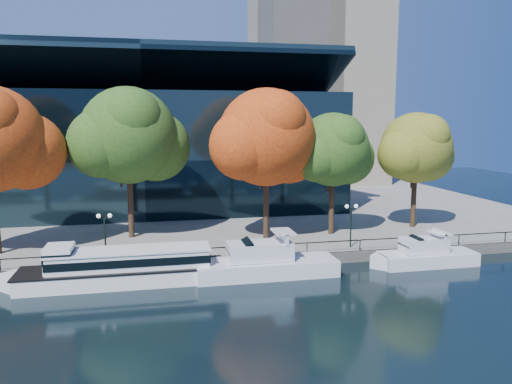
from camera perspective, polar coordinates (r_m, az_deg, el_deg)
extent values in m
plane|color=black|center=(39.91, -6.73, -10.37)|extent=(160.00, 160.00, 0.00)
cube|color=slate|center=(75.24, -9.32, -1.14)|extent=(90.00, 67.00, 1.00)
cube|color=#47443F|center=(42.65, -7.13, -8.44)|extent=(90.00, 0.25, 1.00)
cube|color=black|center=(42.45, -7.19, -6.48)|extent=(88.20, 0.08, 0.08)
cube|color=black|center=(42.58, -7.17, -7.13)|extent=(0.07, 0.07, 0.90)
cube|color=black|center=(69.83, -12.58, 4.24)|extent=(50.00, 24.00, 16.00)
cube|color=black|center=(65.83, -12.87, 12.27)|extent=(50.00, 17.14, 7.86)
cube|color=tan|center=(99.77, 6.95, 19.71)|extent=(22.00, 22.00, 65.00)
cube|color=white|center=(40.91, -14.89, -9.23)|extent=(15.54, 3.77, 1.22)
cube|color=black|center=(40.73, -14.93, -8.38)|extent=(15.85, 3.85, 0.13)
cube|color=white|center=(42.07, -25.66, -9.30)|extent=(3.12, 3.12, 1.22)
cube|color=white|center=(40.51, -14.17, -7.42)|extent=(12.12, 3.09, 1.33)
cube|color=black|center=(40.49, -14.18, -7.34)|extent=(12.28, 3.17, 0.61)
cube|color=white|center=(40.32, -14.21, -6.43)|extent=(12.43, 3.25, 0.11)
cube|color=white|center=(40.98, -21.55, -7.09)|extent=(2.00, 2.64, 2.00)
cube|color=black|center=(40.92, -21.57, -6.79)|extent=(2.05, 2.72, 0.78)
cube|color=silver|center=(41.32, 1.21, -8.69)|extent=(11.60, 3.31, 1.33)
cube|color=silver|center=(40.45, -6.92, -9.13)|extent=(2.54, 2.54, 1.33)
cube|color=silver|center=(41.13, 1.21, -7.78)|extent=(11.37, 3.25, 0.09)
cube|color=silver|center=(40.79, 0.42, -6.74)|extent=(5.22, 2.49, 1.44)
cube|color=black|center=(40.47, -1.68, -6.70)|extent=(2.28, 2.39, 1.81)
cube|color=silver|center=(40.98, 3.12, -5.16)|extent=(0.28, 2.59, 0.88)
cube|color=silver|center=(40.88, 3.13, -4.56)|extent=(1.55, 2.59, 0.17)
cube|color=silver|center=(46.71, 19.01, -7.25)|extent=(8.63, 2.68, 1.15)
cube|color=silver|center=(44.69, 14.22, -7.75)|extent=(2.11, 2.11, 1.15)
cube|color=silver|center=(46.56, 19.05, -6.55)|extent=(8.45, 2.63, 0.08)
cube|color=silver|center=(46.17, 18.63, -5.75)|extent=(3.88, 2.01, 1.25)
cube|color=black|center=(45.60, 17.42, -5.75)|extent=(1.75, 1.93, 1.45)
cube|color=silver|center=(46.72, 20.24, -4.52)|extent=(0.24, 2.09, 0.77)
cube|color=silver|center=(46.70, 20.24, -4.41)|extent=(1.34, 2.09, 0.14)
sphere|color=#A1260D|center=(49.27, -24.76, 4.26)|extent=(6.91, 6.91, 6.91)
cylinder|color=black|center=(51.17, -14.17, -0.56)|extent=(0.56, 0.56, 8.14)
cylinder|color=black|center=(50.97, -13.72, 3.05)|extent=(1.26, 1.93, 4.06)
cylinder|color=black|center=(50.53, -14.75, 2.64)|extent=(1.16, 1.32, 3.63)
sphere|color=#274A17|center=(50.61, -14.41, 6.29)|extent=(9.50, 9.50, 9.50)
sphere|color=#274A17|center=(52.04, -11.42, 5.13)|extent=(7.12, 7.12, 7.12)
sphere|color=#274A17|center=(49.84, -17.16, 5.33)|extent=(6.65, 6.65, 6.65)
sphere|color=#274A17|center=(48.67, -14.01, 8.19)|extent=(5.70, 5.70, 5.70)
cylinder|color=black|center=(49.11, 1.16, -0.75)|extent=(0.56, 0.56, 8.01)
cylinder|color=black|center=(49.03, 1.68, 2.94)|extent=(1.25, 1.90, 4.00)
cylinder|color=black|center=(48.36, 0.79, 2.53)|extent=(1.15, 1.30, 3.58)
sphere|color=#A1260D|center=(48.53, 1.18, 6.27)|extent=(9.49, 9.49, 9.49)
sphere|color=#A1260D|center=(50.61, 3.69, 5.00)|extent=(7.12, 7.12, 7.12)
sphere|color=#A1260D|center=(47.14, -1.38, 5.35)|extent=(6.64, 6.64, 6.64)
sphere|color=#A1260D|center=(46.76, 2.29, 8.23)|extent=(5.69, 5.69, 5.69)
cylinder|color=black|center=(51.81, 8.64, -0.96)|extent=(0.56, 0.56, 6.95)
cylinder|color=black|center=(51.80, 9.15, 2.08)|extent=(1.13, 1.70, 3.48)
cylinder|color=black|center=(51.05, 8.40, 1.72)|extent=(1.04, 1.17, 3.11)
sphere|color=#274A17|center=(51.23, 8.77, 4.80)|extent=(7.46, 7.46, 7.46)
sphere|color=#274A17|center=(53.09, 10.39, 3.88)|extent=(5.60, 5.60, 5.60)
sphere|color=#274A17|center=(49.93, 7.05, 4.11)|extent=(5.22, 5.22, 5.22)
sphere|color=#274A17|center=(49.91, 9.81, 6.19)|extent=(4.48, 4.48, 4.48)
cylinder|color=black|center=(57.16, 17.59, -0.39)|extent=(0.56, 0.56, 6.94)
cylinder|color=black|center=(57.24, 18.04, 2.36)|extent=(1.13, 1.70, 3.48)
cylinder|color=black|center=(56.39, 17.49, 2.04)|extent=(1.04, 1.17, 3.11)
sphere|color=#61661B|center=(56.63, 17.82, 4.83)|extent=(7.63, 7.63, 7.63)
sphere|color=#61661B|center=(58.74, 19.01, 3.95)|extent=(5.72, 5.72, 5.72)
sphere|color=#61661B|center=(55.08, 16.46, 4.20)|extent=(5.34, 5.34, 5.34)
sphere|color=#61661B|center=(55.45, 19.01, 6.09)|extent=(4.58, 4.58, 4.58)
cylinder|color=black|center=(43.50, -16.85, -5.27)|extent=(0.14, 0.14, 3.60)
cube|color=black|center=(43.11, -16.95, -2.87)|extent=(0.90, 0.06, 0.06)
sphere|color=white|center=(43.12, -17.56, -2.63)|extent=(0.36, 0.36, 0.36)
sphere|color=white|center=(43.04, -16.36, -2.60)|extent=(0.36, 0.36, 0.36)
cylinder|color=black|center=(46.88, 10.78, -4.08)|extent=(0.14, 0.14, 3.60)
cube|color=black|center=(46.52, 10.84, -1.85)|extent=(0.90, 0.06, 0.06)
sphere|color=white|center=(46.31, 10.34, -1.63)|extent=(0.36, 0.36, 0.36)
sphere|color=white|center=(46.66, 11.36, -1.59)|extent=(0.36, 0.36, 0.36)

